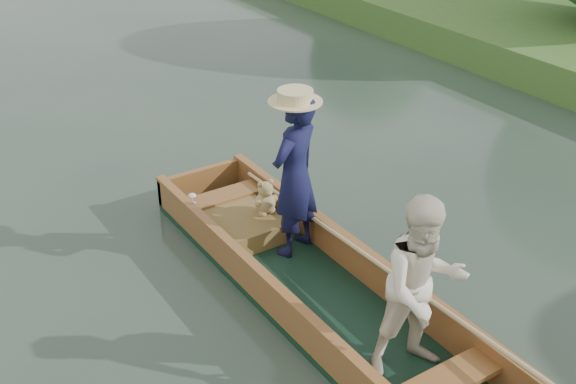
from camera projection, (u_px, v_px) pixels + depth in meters
ground at (323, 305)px, 6.84m from camera, size 120.00×120.00×0.00m
punt at (336, 256)px, 6.56m from camera, size 1.18×5.01×1.82m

